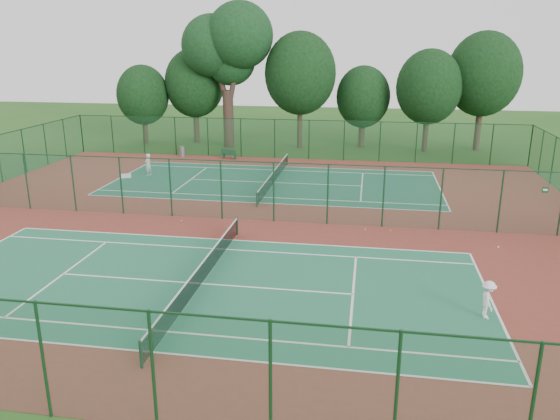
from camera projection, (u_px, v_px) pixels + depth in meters
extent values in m
plane|color=#245119|center=(248.00, 220.00, 31.77)|extent=(120.00, 120.00, 0.00)
cube|color=maroon|center=(248.00, 220.00, 31.77)|extent=(40.00, 36.00, 0.01)
cube|color=#216A49|center=(202.00, 284.00, 23.27)|extent=(23.77, 10.97, 0.01)
cube|color=#1C593E|center=(274.00, 183.00, 40.26)|extent=(23.77, 10.97, 0.01)
cube|color=#174627|center=(292.00, 139.00, 48.25)|extent=(40.00, 0.02, 3.50)
cube|color=#123219|center=(292.00, 120.00, 47.75)|extent=(40.00, 0.05, 0.05)
cube|color=#17452B|center=(97.00, 366.00, 14.27)|extent=(40.00, 0.02, 3.50)
cube|color=#13361B|center=(91.00, 307.00, 13.77)|extent=(40.00, 0.05, 0.05)
cube|color=#194D34|center=(247.00, 191.00, 31.26)|extent=(40.00, 0.02, 3.50)
cube|color=#153A22|center=(247.00, 162.00, 30.76)|extent=(40.00, 0.05, 0.05)
cylinder|color=#13351F|center=(141.00, 355.00, 17.09)|extent=(0.10, 0.10, 0.97)
cylinder|color=#13351F|center=(237.00, 226.00, 29.17)|extent=(0.10, 0.10, 0.97)
cube|color=black|center=(202.00, 274.00, 23.13)|extent=(0.02, 12.80, 0.85)
cube|color=white|center=(201.00, 264.00, 23.01)|extent=(0.04, 12.80, 0.06)
cylinder|color=#163E22|center=(257.00, 200.00, 34.08)|extent=(0.10, 0.10, 0.97)
cylinder|color=#163E22|center=(287.00, 159.00, 46.16)|extent=(0.10, 0.10, 0.97)
cube|color=black|center=(274.00, 176.00, 40.12)|extent=(0.02, 12.80, 0.85)
cube|color=silver|center=(274.00, 171.00, 40.00)|extent=(0.04, 12.80, 0.06)
imported|color=white|center=(488.00, 300.00, 20.19)|extent=(0.58, 0.97, 1.46)
imported|color=silver|center=(148.00, 165.00, 42.13)|extent=(0.59, 0.72, 1.72)
cylinder|color=slate|center=(182.00, 152.00, 49.45)|extent=(0.63, 0.63, 0.92)
cube|color=#13371F|center=(224.00, 156.00, 48.78)|extent=(0.15, 0.38, 0.42)
cube|color=#13371F|center=(235.00, 157.00, 48.39)|extent=(0.15, 0.38, 0.42)
cube|color=#13371F|center=(229.00, 154.00, 48.52)|extent=(1.46, 0.68, 0.05)
cube|color=#13371F|center=(228.00, 152.00, 48.29)|extent=(1.38, 0.34, 0.42)
cube|color=white|center=(126.00, 176.00, 41.68)|extent=(0.83, 0.57, 0.29)
sphere|color=yellow|center=(365.00, 229.00, 30.01)|extent=(0.07, 0.07, 0.07)
sphere|color=#BAD732|center=(390.00, 230.00, 29.82)|extent=(0.08, 0.08, 0.08)
sphere|color=#BDD030|center=(181.00, 221.00, 31.50)|extent=(0.07, 0.07, 0.07)
cylinder|color=#33221C|center=(228.00, 119.00, 53.66)|extent=(1.01, 1.01, 5.53)
cylinder|color=#33221C|center=(220.00, 75.00, 52.84)|extent=(1.87, 0.55, 5.50)
cylinder|color=#33221C|center=(235.00, 73.00, 52.07)|extent=(1.75, 0.52, 5.97)
sphere|color=black|center=(212.00, 46.00, 52.13)|extent=(5.90, 5.90, 5.90)
sphere|color=black|center=(240.00, 35.00, 50.99)|extent=(6.27, 6.27, 6.27)
sphere|color=black|center=(231.00, 60.00, 52.71)|extent=(4.79, 4.79, 4.79)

